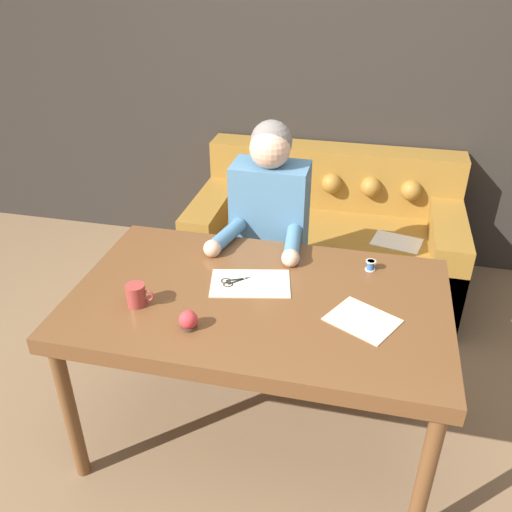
{
  "coord_description": "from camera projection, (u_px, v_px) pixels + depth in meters",
  "views": [
    {
      "loc": [
        0.41,
        -1.71,
        2.02
      ],
      "look_at": [
        -0.03,
        0.18,
        0.87
      ],
      "focal_mm": 38.0,
      "sensor_mm": 36.0,
      "label": 1
    }
  ],
  "objects": [
    {
      "name": "pattern_paper_offcut",
      "position": [
        363.0,
        320.0,
        2.03
      ],
      "size": [
        0.31,
        0.29,
        0.0
      ],
      "color": "beige",
      "rests_on": "dining_table"
    },
    {
      "name": "mug",
      "position": [
        137.0,
        295.0,
        2.1
      ],
      "size": [
        0.11,
        0.08,
        0.09
      ],
      "color": "#9E3833",
      "rests_on": "dining_table"
    },
    {
      "name": "couch",
      "position": [
        325.0,
        241.0,
        3.54
      ],
      "size": [
        1.65,
        0.91,
        0.84
      ],
      "color": "olive",
      "rests_on": "ground_plane"
    },
    {
      "name": "ground_plane",
      "position": [
        253.0,
        435.0,
        2.54
      ],
      "size": [
        16.0,
        16.0,
        0.0
      ],
      "primitive_type": "plane",
      "color": "#846647"
    },
    {
      "name": "person",
      "position": [
        269.0,
        246.0,
        2.78
      ],
      "size": [
        0.44,
        0.56,
        1.3
      ],
      "color": "#33281E",
      "rests_on": "ground_plane"
    },
    {
      "name": "scissors",
      "position": [
        238.0,
        280.0,
        2.27
      ],
      "size": [
        0.21,
        0.17,
        0.01
      ],
      "color": "silver",
      "rests_on": "dining_table"
    },
    {
      "name": "wall_back",
      "position": [
        320.0,
        68.0,
        3.44
      ],
      "size": [
        8.0,
        0.06,
        2.6
      ],
      "color": "#2D2823",
      "rests_on": "ground_plane"
    },
    {
      "name": "dining_table",
      "position": [
        259.0,
        310.0,
        2.21
      ],
      "size": [
        1.51,
        0.91,
        0.77
      ],
      "color": "brown",
      "rests_on": "ground_plane"
    },
    {
      "name": "pattern_paper_main",
      "position": [
        250.0,
        283.0,
        2.25
      ],
      "size": [
        0.37,
        0.28,
        0.0
      ],
      "color": "beige",
      "rests_on": "dining_table"
    },
    {
      "name": "thread_spool",
      "position": [
        371.0,
        265.0,
        2.33
      ],
      "size": [
        0.04,
        0.04,
        0.05
      ],
      "color": "#3366B2",
      "rests_on": "dining_table"
    },
    {
      "name": "pin_cushion",
      "position": [
        188.0,
        321.0,
        1.98
      ],
      "size": [
        0.07,
        0.07,
        0.07
      ],
      "color": "#4C3828",
      "rests_on": "dining_table"
    }
  ]
}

